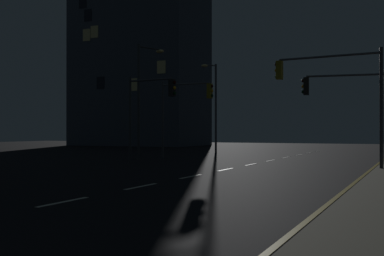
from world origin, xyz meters
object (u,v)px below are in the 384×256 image
at_px(traffic_light_mid_left, 150,102).
at_px(street_lamp_median, 214,100).
at_px(traffic_light_far_left, 184,104).
at_px(building_distant, 141,30).
at_px(street_lamp_mid_block, 143,91).
at_px(traffic_light_far_center, 346,97).
at_px(traffic_light_mid_right, 332,84).

distance_m(traffic_light_mid_left, street_lamp_median, 14.04).
relative_size(traffic_light_mid_left, street_lamp_median, 0.67).
distance_m(traffic_light_far_left, building_distant, 34.61).
relative_size(traffic_light_far_left, street_lamp_mid_block, 0.71).
distance_m(traffic_light_mid_left, street_lamp_mid_block, 3.26).
height_order(traffic_light_far_center, traffic_light_far_left, traffic_light_far_left).
bearing_deg(traffic_light_mid_left, traffic_light_mid_right, -0.96).
bearing_deg(traffic_light_far_center, street_lamp_mid_block, 179.09).
bearing_deg(building_distant, traffic_light_far_left, -54.56).
xyz_separation_m(traffic_light_far_center, street_lamp_mid_block, (-12.45, 0.20, 0.80)).
relative_size(traffic_light_mid_right, traffic_light_far_center, 1.14).
bearing_deg(traffic_light_far_left, traffic_light_far_center, -13.10).
height_order(traffic_light_mid_right, street_lamp_median, street_lamp_median).
bearing_deg(street_lamp_mid_block, building_distant, 120.64).
relative_size(traffic_light_mid_right, street_lamp_median, 0.75).
xyz_separation_m(traffic_light_mid_right, building_distant, (-29.24, 31.56, 10.90)).
xyz_separation_m(street_lamp_mid_block, street_lamp_median, (0.25, 11.43, 0.04)).
distance_m(traffic_light_mid_left, traffic_light_far_center, 10.80).
distance_m(street_lamp_mid_block, building_distant, 35.23).
distance_m(traffic_light_mid_right, traffic_light_far_center, 2.54).
bearing_deg(traffic_light_far_center, traffic_light_mid_right, -97.68).
xyz_separation_m(traffic_light_far_left, street_lamp_median, (-1.59, 9.15, 0.79)).
bearing_deg(traffic_light_mid_right, traffic_light_far_center, 82.32).
bearing_deg(street_lamp_median, traffic_light_mid_left, -83.25).
bearing_deg(building_distant, street_lamp_mid_block, -59.36).
bearing_deg(traffic_light_far_center, building_distant, 135.46).
distance_m(traffic_light_far_center, street_lamp_median, 16.87).
xyz_separation_m(traffic_light_mid_left, building_distant, (-19.01, 31.39, 11.53)).
height_order(traffic_light_mid_left, street_lamp_median, street_lamp_median).
height_order(traffic_light_mid_right, traffic_light_mid_left, traffic_light_mid_right).
distance_m(traffic_light_mid_right, street_lamp_median, 18.42).
bearing_deg(building_distant, street_lamp_median, -45.18).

